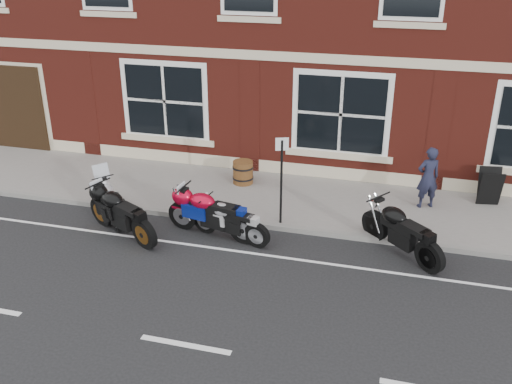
% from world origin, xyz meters
% --- Properties ---
extents(ground, '(80.00, 80.00, 0.00)m').
position_xyz_m(ground, '(0.00, 0.00, 0.00)').
color(ground, black).
rests_on(ground, ground).
extents(sidewalk, '(30.00, 3.00, 0.12)m').
position_xyz_m(sidewalk, '(0.00, 3.00, 0.06)').
color(sidewalk, slate).
rests_on(sidewalk, ground).
extents(kerb, '(30.00, 0.16, 0.12)m').
position_xyz_m(kerb, '(0.00, 1.42, 0.06)').
color(kerb, slate).
rests_on(kerb, ground).
extents(moto_touring_silver, '(1.24, 1.54, 1.23)m').
position_xyz_m(moto_touring_silver, '(-3.42, 0.94, 0.50)').
color(moto_touring_silver, black).
rests_on(moto_touring_silver, ground).
extents(moto_sport_red, '(2.28, 0.58, 1.03)m').
position_xyz_m(moto_sport_red, '(-0.85, 0.78, 0.59)').
color(moto_sport_red, black).
rests_on(moto_sport_red, ground).
extents(moto_sport_black, '(2.14, 1.21, 1.05)m').
position_xyz_m(moto_sport_black, '(-2.79, 0.24, 0.60)').
color(moto_sport_black, black).
rests_on(moto_sport_black, ground).
extents(moto_sport_silver, '(1.93, 0.62, 0.88)m').
position_xyz_m(moto_sport_silver, '(-0.39, 0.70, 0.51)').
color(moto_sport_silver, black).
rests_on(moto_sport_silver, ground).
extents(moto_naked_black, '(1.79, 1.68, 1.04)m').
position_xyz_m(moto_naked_black, '(3.33, 1.03, 0.60)').
color(moto_naked_black, black).
rests_on(moto_naked_black, ground).
extents(pedestrian_left, '(0.67, 0.57, 1.55)m').
position_xyz_m(pedestrian_left, '(3.84, 3.34, 0.90)').
color(pedestrian_left, '#1A1C2F').
rests_on(pedestrian_left, sidewalk).
extents(a_board_sign, '(0.60, 0.45, 0.91)m').
position_xyz_m(a_board_sign, '(5.36, 3.94, 0.58)').
color(a_board_sign, black).
rests_on(a_board_sign, sidewalk).
extents(barrel_planter, '(0.56, 0.56, 0.63)m').
position_xyz_m(barrel_planter, '(-0.92, 3.57, 0.43)').
color(barrel_planter, '#503E15').
rests_on(barrel_planter, sidewalk).
extents(parking_sign, '(0.28, 0.12, 2.09)m').
position_xyz_m(parking_sign, '(0.58, 1.55, 1.33)').
color(parking_sign, black).
rests_on(parking_sign, sidewalk).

